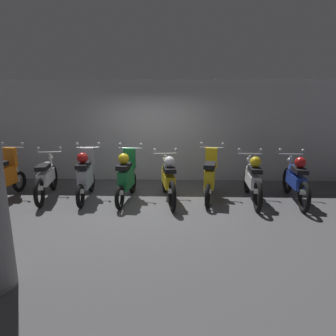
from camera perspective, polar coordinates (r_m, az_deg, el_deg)
The scene contains 10 objects.
ground_plane at distance 6.68m, azimuth -4.17°, elevation -6.73°, with size 80.00×80.00×0.00m, color #4C4C4F.
back_wall at distance 8.40m, azimuth -2.87°, elevation 7.33°, with size 16.00×0.30×2.84m, color #ADADB2.
motorbike_slot_0 at distance 7.79m, azimuth -29.72°, elevation -1.52°, with size 0.59×1.68×1.29m.
motorbike_slot_1 at distance 7.43m, azimuth -22.98°, elevation -1.75°, with size 0.62×1.93×1.15m.
motorbike_slot_2 at distance 6.99m, azimuth -16.04°, elevation -1.45°, with size 0.59×1.68×1.29m.
motorbike_slot_3 at distance 6.70m, azimuth -8.25°, elevation -1.69°, with size 0.59×1.68×1.29m.
motorbike_slot_4 at distance 6.62m, azimuth 0.03°, elevation -2.09°, with size 0.58×1.94×1.15m.
motorbike_slot_5 at distance 6.81m, azimuth 8.32°, elevation -1.79°, with size 0.58×1.67×1.29m.
motorbike_slot_6 at distance 6.87m, azimuth 16.44°, elevation -2.07°, with size 0.59×1.95×1.15m.
motorbike_slot_7 at distance 7.15m, azimuth 24.02°, elevation -2.09°, with size 0.59×1.95×1.15m.
Camera 1 is at (0.68, -6.25, 2.26)m, focal length 30.69 mm.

